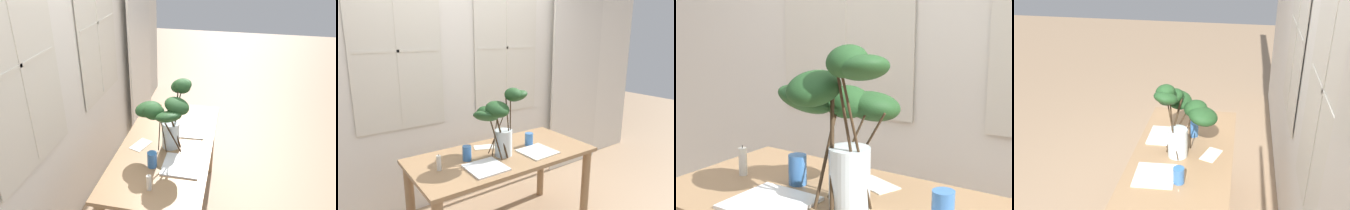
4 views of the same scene
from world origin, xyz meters
The scene contains 9 objects.
back_wall_with_windows centered at (0.00, 0.86, 1.38)m, with size 5.81×0.14×2.75m.
dining_table centered at (0.00, 0.00, 0.63)m, with size 1.56×0.75×0.77m.
vase_with_branches centered at (-0.05, -0.01, 1.10)m, with size 0.51×0.51×0.60m.
drinking_glass_blue_left centered at (-0.31, 0.05, 0.83)m, with size 0.07×0.07×0.12m, color #386BAD.
drinking_glass_blue_right centered at (0.31, 0.03, 0.82)m, with size 0.08×0.08×0.11m, color #386BAD.
plate_square_left centered at (-0.27, -0.17, 0.77)m, with size 0.28×0.28×0.01m, color white.
plate_square_right centered at (0.27, -0.15, 0.77)m, with size 0.28×0.28×0.01m, color silver.
napkin_folded centered at (-0.05, 0.21, 0.77)m, with size 0.19×0.11×0.00m, color silver.
pillar_candle centered at (-0.57, 0.00, 0.83)m, with size 0.03×0.03×0.13m.
Camera 4 is at (2.41, 0.38, 2.39)m, focal length 41.96 mm.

